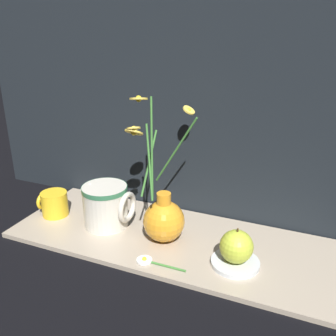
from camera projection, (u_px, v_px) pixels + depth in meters
The scene contains 9 objects.
ground_plane at pixel (169, 241), 0.95m from camera, with size 6.00×6.00×0.00m, color black.
shelf at pixel (169, 239), 0.95m from camera, with size 0.80×0.30×0.01m.
backdrop_wall at pixel (196, 7), 0.89m from camera, with size 1.30×0.02×1.10m.
vase_with_flowers at pixel (163, 217), 0.91m from camera, with size 0.17×0.19×0.36m.
yellow_mug at pixel (54, 204), 1.04m from camera, with size 0.08×0.07×0.07m.
ceramic_pitcher at pixel (106, 204), 0.98m from camera, with size 0.14×0.12×0.12m.
saucer_plate at pixel (235, 263), 0.83m from camera, with size 0.11×0.11×0.01m.
orange_fruit at pixel (236, 247), 0.82m from camera, with size 0.07×0.07×0.08m.
loose_daisy at pixel (150, 262), 0.84m from camera, with size 0.12×0.04×0.01m.
Camera 1 is at (0.31, -0.75, 0.52)m, focal length 40.00 mm.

